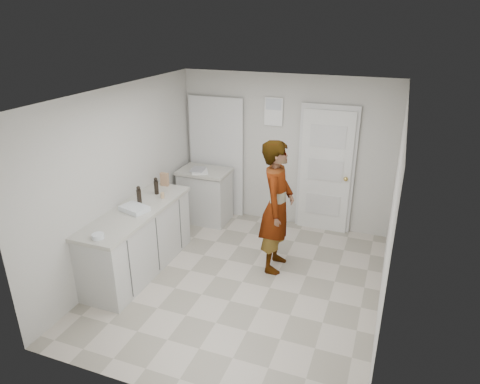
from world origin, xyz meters
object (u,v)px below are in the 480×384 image
at_px(spice_jar, 162,195).
at_px(baking_dish, 134,209).
at_px(person, 277,207).
at_px(oil_cruet_b, 139,196).
at_px(egg_bowl, 98,236).
at_px(cake_mix_box, 165,179).
at_px(oil_cruet_a, 156,186).

relative_size(spice_jar, baking_dish, 0.20).
height_order(person, oil_cruet_b, person).
height_order(baking_dish, egg_bowl, baking_dish).
bearing_deg(baking_dish, cake_mix_box, 94.80).
height_order(spice_jar, oil_cruet_b, oil_cruet_b).
bearing_deg(egg_bowl, oil_cruet_a, 92.33).
height_order(spice_jar, oil_cruet_a, oil_cruet_a).
relative_size(person, spice_jar, 22.74).
height_order(person, cake_mix_box, person).
relative_size(oil_cruet_b, egg_bowl, 2.03).
bearing_deg(person, cake_mix_box, 81.63).
bearing_deg(baking_dish, spice_jar, 75.01).
bearing_deg(person, oil_cruet_b, 105.81).
relative_size(cake_mix_box, baking_dish, 0.49).
bearing_deg(oil_cruet_b, egg_bowl, -86.66).
bearing_deg(person, spice_jar, 96.41).
relative_size(person, oil_cruet_b, 6.48).
relative_size(cake_mix_box, oil_cruet_b, 0.70).
bearing_deg(baking_dish, person, 23.97).
height_order(cake_mix_box, egg_bowl, cake_mix_box).
relative_size(spice_jar, egg_bowl, 0.58).
relative_size(spice_jar, oil_cruet_b, 0.28).
height_order(cake_mix_box, oil_cruet_b, oil_cruet_b).
height_order(cake_mix_box, oil_cruet_a, oil_cruet_a).
bearing_deg(oil_cruet_b, cake_mix_box, 94.08).
distance_m(cake_mix_box, spice_jar, 0.49).
distance_m(person, spice_jar, 1.62).
bearing_deg(spice_jar, cake_mix_box, 116.03).
bearing_deg(spice_jar, baking_dish, -104.99).
relative_size(spice_jar, oil_cruet_a, 0.32).
distance_m(person, cake_mix_box, 1.82).
bearing_deg(egg_bowl, oil_cruet_b, 93.34).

